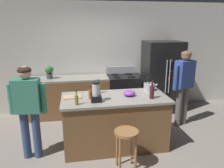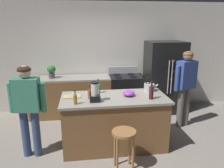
% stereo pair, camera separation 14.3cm
% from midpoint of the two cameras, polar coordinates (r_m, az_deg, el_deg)
% --- Properties ---
extents(ground_plane, '(14.00, 14.00, 0.00)m').
position_cam_midpoint_polar(ground_plane, '(4.18, 1.59, -15.72)').
color(ground_plane, gray).
extents(back_wall, '(8.00, 0.10, 2.70)m').
position_cam_midpoint_polar(back_wall, '(5.57, -1.56, 7.08)').
color(back_wall, silver).
rests_on(back_wall, ground_plane).
extents(kitchen_island, '(1.84, 0.87, 0.94)m').
position_cam_midpoint_polar(kitchen_island, '(3.95, 1.64, -9.85)').
color(kitchen_island, brown).
rests_on(kitchen_island, ground_plane).
extents(back_counter_run, '(2.00, 0.64, 0.94)m').
position_cam_midpoint_polar(back_counter_run, '(5.35, -9.58, -3.17)').
color(back_counter_run, brown).
rests_on(back_counter_run, ground_plane).
extents(refrigerator, '(0.90, 0.73, 1.77)m').
position_cam_midpoint_polar(refrigerator, '(5.58, 14.26, 1.75)').
color(refrigerator, black).
rests_on(refrigerator, ground_plane).
extents(stove_range, '(0.76, 0.65, 1.12)m').
position_cam_midpoint_polar(stove_range, '(5.43, 4.09, -2.59)').
color(stove_range, black).
rests_on(stove_range, ground_plane).
extents(person_by_island_left, '(0.60, 0.26, 1.56)m').
position_cam_midpoint_polar(person_by_island_left, '(3.71, -20.30, -4.80)').
color(person_by_island_left, '#384C7A').
rests_on(person_by_island_left, ground_plane).
extents(person_by_sink_right, '(0.58, 0.34, 1.64)m').
position_cam_midpoint_polar(person_by_sink_right, '(4.81, 19.63, 0.48)').
color(person_by_sink_right, '#66605B').
rests_on(person_by_sink_right, ground_plane).
extents(bar_stool, '(0.36, 0.36, 0.65)m').
position_cam_midpoint_polar(bar_stool, '(3.32, 4.41, -14.46)').
color(bar_stool, '#9E6B3D').
rests_on(bar_stool, ground_plane).
extents(potted_plant, '(0.20, 0.20, 0.30)m').
position_cam_midpoint_polar(potted_plant, '(5.22, -14.90, 3.39)').
color(potted_plant, '#4C4C51').
rests_on(potted_plant, back_counter_run).
extents(blender_appliance, '(0.17, 0.17, 0.33)m').
position_cam_midpoint_polar(blender_appliance, '(3.53, -3.38, -2.44)').
color(blender_appliance, black).
rests_on(blender_appliance, kitchen_island).
extents(bottle_vinegar, '(0.06, 0.06, 0.24)m').
position_cam_midpoint_polar(bottle_vinegar, '(3.45, -8.51, -3.96)').
color(bottle_vinegar, olive).
rests_on(bottle_vinegar, kitchen_island).
extents(bottle_soda, '(0.07, 0.07, 0.26)m').
position_cam_midpoint_polar(bottle_soda, '(3.96, -2.62, -1.08)').
color(bottle_soda, '#3FB259').
rests_on(bottle_soda, kitchen_island).
extents(bottle_cooking_sauce, '(0.06, 0.06, 0.22)m').
position_cam_midpoint_polar(bottle_cooking_sauce, '(3.70, -4.82, -2.61)').
color(bottle_cooking_sauce, '#B24C26').
rests_on(bottle_cooking_sauce, kitchen_island).
extents(bottle_wine, '(0.08, 0.08, 0.32)m').
position_cam_midpoint_polar(bottle_wine, '(3.71, 11.39, -2.18)').
color(bottle_wine, '#471923').
rests_on(bottle_wine, kitchen_island).
extents(mixing_bowl, '(0.21, 0.21, 0.10)m').
position_cam_midpoint_polar(mixing_bowl, '(3.83, 5.52, -2.45)').
color(mixing_bowl, purple).
rests_on(mixing_bowl, kitchen_island).
extents(tea_kettle, '(0.28, 0.20, 0.27)m').
position_cam_midpoint_polar(tea_kettle, '(4.16, 10.78, -0.76)').
color(tea_kettle, '#B7BABF').
rests_on(tea_kettle, kitchen_island).
extents(cutting_board, '(0.30, 0.20, 0.02)m').
position_cam_midpoint_polar(cutting_board, '(3.81, -9.43, -3.29)').
color(cutting_board, tan).
rests_on(cutting_board, kitchen_island).
extents(chef_knife, '(0.22, 0.04, 0.01)m').
position_cam_midpoint_polar(chef_knife, '(3.81, -9.14, -3.09)').
color(chef_knife, '#B7BABF').
rests_on(chef_knife, cutting_board).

